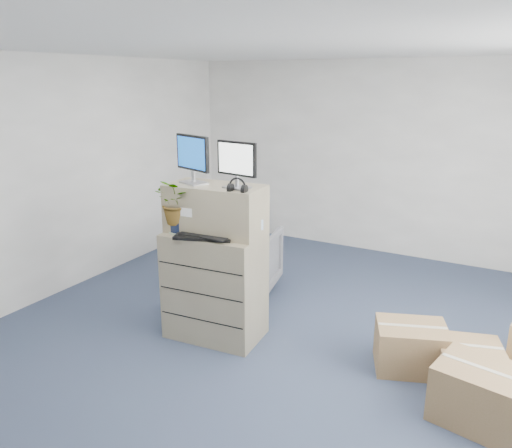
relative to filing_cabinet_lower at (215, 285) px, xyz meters
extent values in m
plane|color=#29304A|center=(0.73, -0.15, -0.54)|extent=(7.00, 7.00, 0.00)
cube|color=#BCBAB2|center=(0.73, 3.36, 0.86)|extent=(6.00, 0.02, 2.80)
cube|color=gray|center=(0.00, 0.00, 0.00)|extent=(0.97, 0.64, 1.09)
cube|color=gray|center=(0.00, 0.05, 0.78)|extent=(0.96, 0.54, 0.47)
cube|color=#99999E|center=(-0.23, 0.02, 1.02)|extent=(0.29, 0.25, 0.02)
cylinder|color=#99999E|center=(-0.23, 0.02, 1.08)|extent=(0.04, 0.04, 0.11)
cube|color=black|center=(-0.23, 0.02, 1.30)|extent=(0.46, 0.18, 0.34)
cube|color=navy|center=(-0.23, 0.00, 1.30)|extent=(0.40, 0.14, 0.29)
cube|color=#99999E|center=(0.25, 0.03, 1.02)|extent=(0.25, 0.20, 0.02)
cylinder|color=#99999E|center=(0.25, 0.03, 1.08)|extent=(0.04, 0.04, 0.10)
cube|color=black|center=(0.25, 0.03, 1.28)|extent=(0.44, 0.10, 0.31)
cube|color=white|center=(0.25, 0.02, 1.28)|extent=(0.39, 0.07, 0.27)
torus|color=black|center=(0.33, -0.09, 1.05)|extent=(0.17, 0.03, 0.17)
cube|color=black|center=(0.00, -0.16, 0.56)|extent=(0.59, 0.39, 0.03)
ellipsoid|color=silver|center=(0.34, -0.10, 0.56)|extent=(0.11, 0.09, 0.03)
cylinder|color=gray|center=(0.09, 0.05, 0.67)|extent=(0.07, 0.07, 0.26)
cube|color=silver|center=(-0.05, 0.07, 0.55)|extent=(0.06, 0.05, 0.02)
cube|color=black|center=(-0.05, 0.07, 0.62)|extent=(0.06, 0.03, 0.11)
cube|color=black|center=(0.32, 0.13, 0.57)|extent=(0.22, 0.17, 0.06)
cube|color=#3A7EC8|center=(0.32, 0.11, 0.66)|extent=(0.29, 0.18, 0.10)
cylinder|color=#99AF8D|center=(-0.31, -0.14, 0.55)|extent=(0.20, 0.20, 0.02)
cylinder|color=black|center=(-0.31, -0.14, 0.62)|extent=(0.17, 0.17, 0.13)
imported|color=#265B1A|center=(-0.31, -0.14, 0.80)|extent=(0.51, 0.54, 0.34)
imported|color=slate|center=(-0.33, 1.11, -0.12)|extent=(0.96, 0.92, 0.85)
cube|color=olive|center=(1.87, 0.33, -0.33)|extent=(0.73, 0.65, 0.42)
cube|color=olive|center=(2.49, -0.16, -0.32)|extent=(0.72, 0.63, 0.45)
cube|color=olive|center=(2.36, 0.35, -0.37)|extent=(0.63, 0.61, 0.35)
camera|label=1|loc=(2.58, -3.83, 1.98)|focal=35.00mm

